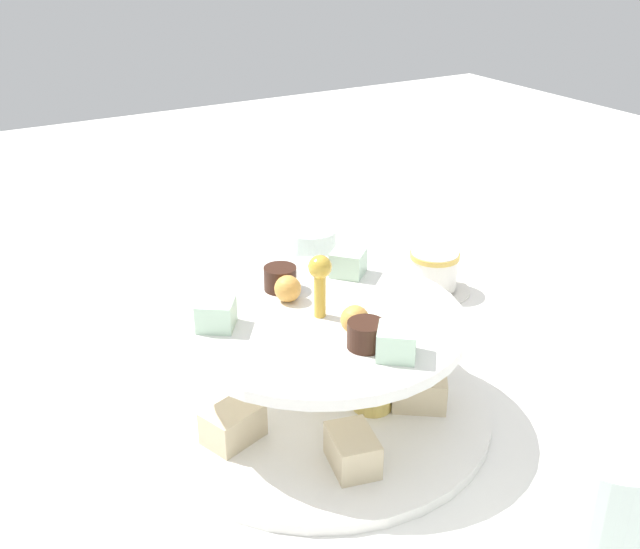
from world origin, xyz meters
TOP-DOWN VIEW (x-y plane):
  - ground_plane at (0.00, 0.00)m, footprint 2.40×2.40m
  - tiered_serving_stand at (0.00, -0.00)m, footprint 0.31×0.31m
  - water_glass_tall_right at (0.06, -0.26)m, footprint 0.07×0.07m
  - water_glass_short_left at (0.13, 0.24)m, footprint 0.06×0.06m
  - teacup_with_saucer at (0.24, 0.15)m, footprint 0.09×0.09m
  - butter_knife_right at (0.31, -0.08)m, footprint 0.04×0.17m

SIDE VIEW (x-z plane):
  - ground_plane at x=0.00m, z-range 0.00..0.00m
  - butter_knife_right at x=0.31m, z-range 0.00..0.00m
  - teacup_with_saucer at x=0.24m, z-range 0.00..0.05m
  - water_glass_short_left at x=0.13m, z-range 0.00..0.07m
  - tiered_serving_stand at x=0.00m, z-range -0.03..0.12m
  - water_glass_tall_right at x=0.06m, z-range 0.00..0.12m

